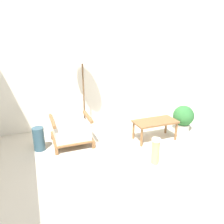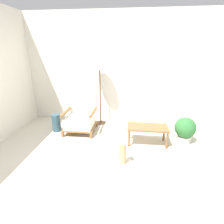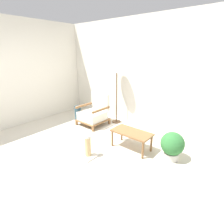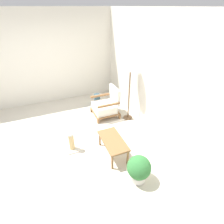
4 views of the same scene
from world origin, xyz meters
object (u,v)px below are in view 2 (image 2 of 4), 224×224
floor_lamp (100,67)px  coffee_table (148,129)px  armchair (81,118)px  vase (56,123)px  potted_plant (185,129)px  scratching_post (123,156)px

floor_lamp → coffee_table: floor_lamp is taller
armchair → vase: (-0.57, -0.08, -0.11)m
floor_lamp → potted_plant: bearing=-22.0°
armchair → potted_plant: (2.28, -0.27, -0.02)m
armchair → coffee_table: armchair is taller
coffee_table → vase: size_ratio=1.96×
armchair → scratching_post: (1.05, -1.20, -0.14)m
scratching_post → coffee_table: bearing=59.3°
armchair → floor_lamp: (0.39, 0.50, 1.13)m
vase → potted_plant: potted_plant is taller
floor_lamp → coffee_table: bearing=-39.6°
potted_plant → scratching_post: 1.55m
armchair → coffee_table: size_ratio=1.01×
vase → scratching_post: bearing=-34.6°
floor_lamp → coffee_table: 1.83m
coffee_table → scratching_post: 0.91m
armchair → floor_lamp: size_ratio=0.50×
scratching_post → vase: bearing=145.4°
floor_lamp → potted_plant: 2.35m
armchair → coffee_table: 1.57m
vase → scratching_post: size_ratio=0.92×
vase → potted_plant: 2.86m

